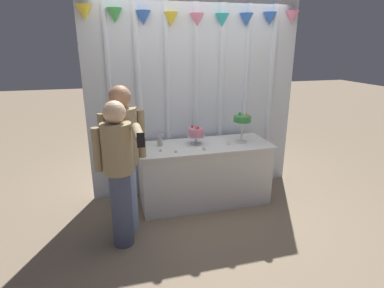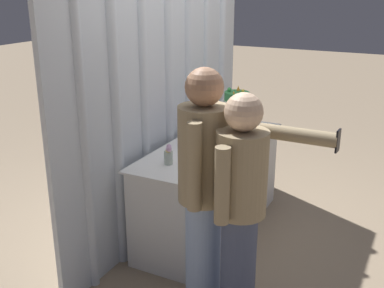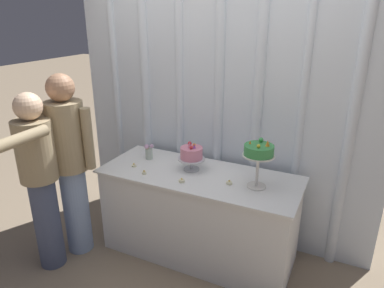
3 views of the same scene
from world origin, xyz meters
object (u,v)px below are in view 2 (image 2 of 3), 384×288
(flower_vase, at_px, (168,155))
(tealight_near_right, at_px, (230,149))
(cake_display_nearright, at_px, (237,99))
(cake_display_nearleft, at_px, (201,130))
(cake_table, at_px, (211,188))
(tealight_far_right, at_px, (232,135))
(tealight_near_left, at_px, (213,163))
(guest_man_dark_suit, at_px, (204,186))
(tealight_far_left, at_px, (192,169))
(guest_man_pink_jacket, at_px, (241,207))

(flower_vase, bearing_deg, tealight_near_right, -30.53)
(cake_display_nearright, bearing_deg, cake_display_nearleft, 173.77)
(cake_table, distance_m, tealight_far_right, 0.50)
(tealight_near_left, xyz_separation_m, guest_man_dark_suit, (-0.60, -0.21, 0.10))
(flower_vase, relative_size, tealight_near_right, 2.90)
(tealight_far_left, xyz_separation_m, guest_man_pink_jacket, (-0.51, -0.58, 0.05))
(guest_man_dark_suit, bearing_deg, tealight_far_right, 15.06)
(tealight_far_right, xyz_separation_m, guest_man_dark_suit, (-1.31, -0.35, 0.10))
(cake_table, distance_m, tealight_near_right, 0.45)
(cake_display_nearleft, relative_size, tealight_near_right, 5.01)
(cake_display_nearright, bearing_deg, tealight_near_left, -168.48)
(cake_display_nearright, bearing_deg, tealight_near_right, -162.39)
(tealight_far_right, height_order, guest_man_pink_jacket, guest_man_pink_jacket)
(flower_vase, relative_size, guest_man_dark_suit, 0.09)
(guest_man_pink_jacket, bearing_deg, cake_table, 32.39)
(tealight_far_left, bearing_deg, cake_display_nearright, 5.09)
(flower_vase, xyz_separation_m, guest_man_pink_jacket, (-0.53, -0.78, -0.01))
(tealight_near_right, xyz_separation_m, guest_man_dark_suit, (-0.95, -0.22, 0.10))
(cake_display_nearleft, distance_m, guest_man_dark_suit, 1.03)
(tealight_far_left, xyz_separation_m, guest_man_dark_suit, (-0.44, -0.30, 0.10))
(cake_table, distance_m, tealight_near_left, 0.61)
(guest_man_pink_jacket, bearing_deg, tealight_far_right, 24.44)
(cake_table, distance_m, flower_vase, 0.73)
(cake_display_nearleft, xyz_separation_m, tealight_near_right, (0.03, -0.24, -0.13))
(cake_display_nearleft, distance_m, tealight_far_right, 0.42)
(flower_vase, bearing_deg, tealight_far_right, -10.61)
(cake_display_nearleft, bearing_deg, cake_table, -27.60)
(tealight_far_left, xyz_separation_m, tealight_near_left, (0.17, -0.09, 0.00))
(tealight_near_right, distance_m, guest_man_dark_suit, 0.98)
(flower_vase, relative_size, tealight_far_right, 3.01)
(cake_display_nearright, xyz_separation_m, tealight_near_left, (-0.91, -0.19, -0.27))
(cake_table, xyz_separation_m, tealight_near_left, (-0.41, -0.20, 0.41))
(cake_display_nearright, xyz_separation_m, guest_man_dark_suit, (-1.51, -0.40, -0.18))
(tealight_far_right, distance_m, guest_man_dark_suit, 1.36)
(flower_vase, distance_m, tealight_near_right, 0.57)
(cake_display_nearright, height_order, tealight_near_right, cake_display_nearright)
(cake_table, relative_size, tealight_far_left, 40.25)
(flower_vase, xyz_separation_m, tealight_far_left, (-0.03, -0.21, -0.06))
(tealight_far_right, bearing_deg, cake_table, 167.75)
(tealight_far_left, distance_m, guest_man_dark_suit, 0.54)
(guest_man_dark_suit, height_order, guest_man_pink_jacket, guest_man_dark_suit)
(cake_table, xyz_separation_m, guest_man_pink_jacket, (-1.09, -0.69, 0.45))
(cake_display_nearright, distance_m, guest_man_dark_suit, 1.57)
(guest_man_dark_suit, distance_m, guest_man_pink_jacket, 0.29)
(cake_table, relative_size, guest_man_pink_jacket, 1.12)
(flower_vase, xyz_separation_m, tealight_near_right, (0.49, -0.29, -0.06))
(cake_display_nearright, xyz_separation_m, guest_man_pink_jacket, (-1.58, -0.67, -0.22))
(cake_table, height_order, cake_display_nearleft, cake_display_nearleft)
(tealight_far_left, bearing_deg, cake_display_nearleft, 18.34)
(cake_display_nearright, relative_size, tealight_far_right, 8.05)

